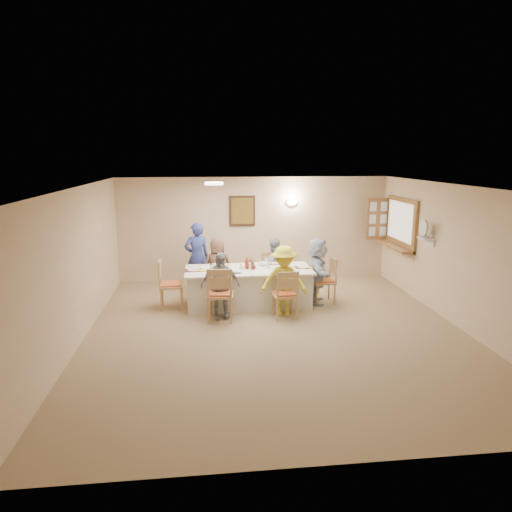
{
  "coord_description": "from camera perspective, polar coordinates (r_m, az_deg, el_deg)",
  "views": [
    {
      "loc": [
        -1.19,
        -7.35,
        3.0
      ],
      "look_at": [
        -0.2,
        1.4,
        1.05
      ],
      "focal_mm": 32.0,
      "sensor_mm": 36.0,
      "label": 1
    }
  ],
  "objects": [
    {
      "name": "chair_front_right",
      "position": [
        8.57,
        3.61,
        -4.68
      ],
      "size": [
        0.49,
        0.49,
        0.95
      ],
      "primitive_type": null,
      "rotation": [
        0.0,
        0.0,
        3.23
      ],
      "color": "tan",
      "rests_on": "ground"
    },
    {
      "name": "wall_picture",
      "position": [
        10.93,
        -1.74,
        5.65
      ],
      "size": [
        0.62,
        0.05,
        0.72
      ],
      "color": "#311C11",
      "rests_on": "room_walls"
    },
    {
      "name": "plate_re",
      "position": [
        9.35,
        5.93,
        -1.37
      ],
      "size": [
        0.23,
        0.23,
        0.01
      ],
      "primitive_type": "cylinder",
      "color": "white",
      "rests_on": "dining_table"
    },
    {
      "name": "diner_right_end",
      "position": [
        9.44,
        7.7,
        -1.84
      ],
      "size": [
        1.42,
        0.88,
        1.37
      ],
      "primitive_type": "imported",
      "rotation": [
        0.0,
        0.0,
        1.38
      ],
      "color": "silver",
      "rests_on": "ground"
    },
    {
      "name": "drinking_glass",
      "position": [
        9.2,
        -1.89,
        -1.25
      ],
      "size": [
        0.06,
        0.06,
        0.1
      ],
      "primitive_type": "cylinder",
      "color": "silver",
      "rests_on": "dining_table"
    },
    {
      "name": "placemat_bl",
      "position": [
        9.55,
        -4.76,
        -1.1
      ],
      "size": [
        0.34,
        0.25,
        0.01
      ],
      "primitive_type": "cube",
      "color": "#472B19",
      "rests_on": "dining_table"
    },
    {
      "name": "condiment_ketchup",
      "position": [
        9.17,
        -1.16,
        -0.88
      ],
      "size": [
        0.15,
        0.15,
        0.24
      ],
      "primitive_type": "imported",
      "rotation": [
        0.0,
        0.0,
        -0.35
      ],
      "color": "#B11E0F",
      "rests_on": "dining_table"
    },
    {
      "name": "plate_fl",
      "position": [
        8.73,
        -4.58,
        -2.33
      ],
      "size": [
        0.22,
        0.22,
        0.01
      ],
      "primitive_type": "cylinder",
      "color": "white",
      "rests_on": "dining_table"
    },
    {
      "name": "diner_front_left",
      "position": [
        8.52,
        -4.51,
        -3.69
      ],
      "size": [
        0.86,
        0.58,
        1.27
      ],
      "primitive_type": "imported",
      "rotation": [
        0.0,
        0.0,
        0.19
      ],
      "color": "#9797A1",
      "rests_on": "ground"
    },
    {
      "name": "wall_sconce",
      "position": [
        11.04,
        4.52,
        6.74
      ],
      "size": [
        0.26,
        0.09,
        0.18
      ],
      "primitive_type": "ellipsoid",
      "color": "white",
      "rests_on": "room_walls"
    },
    {
      "name": "napkin_le",
      "position": [
        9.09,
        -6.68,
        -1.8
      ],
      "size": [
        0.13,
        0.13,
        0.01
      ],
      "primitive_type": "cube",
      "color": "yellow",
      "rests_on": "dining_table"
    },
    {
      "name": "plate_le",
      "position": [
        9.14,
        -7.81,
        -1.73
      ],
      "size": [
        0.24,
        0.24,
        0.02
      ],
      "primitive_type": "cylinder",
      "color": "white",
      "rests_on": "dining_table"
    },
    {
      "name": "plate_fr",
      "position": [
        8.85,
        3.21,
        -2.11
      ],
      "size": [
        0.23,
        0.23,
        0.01
      ],
      "primitive_type": "cylinder",
      "color": "white",
      "rests_on": "dining_table"
    },
    {
      "name": "napkin_bl",
      "position": [
        9.51,
        -3.66,
        -1.11
      ],
      "size": [
        0.14,
        0.14,
        0.01
      ],
      "primitive_type": "cube",
      "color": "yellow",
      "rests_on": "dining_table"
    },
    {
      "name": "dining_table",
      "position": [
        9.28,
        -0.92,
        -3.92
      ],
      "size": [
        2.54,
        1.07,
        0.76
      ],
      "primitive_type": "cube",
      "color": "silver",
      "rests_on": "ground"
    },
    {
      "name": "placemat_br",
      "position": [
        9.66,
        2.38,
        -0.92
      ],
      "size": [
        0.37,
        0.28,
        0.01
      ],
      "primitive_type": "cube",
      "color": "#472B19",
      "rests_on": "dining_table"
    },
    {
      "name": "shutter_door",
      "position": [
        11.39,
        14.96,
        4.5
      ],
      "size": [
        0.55,
        0.04,
        1.0
      ],
      "primitive_type": "cube",
      "color": "olive",
      "rests_on": "room_walls"
    },
    {
      "name": "diner_back_right",
      "position": [
        9.94,
        2.14,
        -1.33
      ],
      "size": [
        0.74,
        0.65,
        1.26
      ],
      "primitive_type": "imported",
      "rotation": [
        0.0,
        0.0,
        3.28
      ],
      "color": "#8A8EA2",
      "rests_on": "ground"
    },
    {
      "name": "fan_shelf",
      "position": [
        9.58,
        20.48,
        2.08
      ],
      "size": [
        0.22,
        0.36,
        0.03
      ],
      "primitive_type": "cube",
      "color": "white",
      "rests_on": "room_walls"
    },
    {
      "name": "diner_front_right",
      "position": [
        8.63,
        3.49,
        -3.15
      ],
      "size": [
        1.01,
        0.73,
        1.36
      ],
      "primitive_type": "imported",
      "rotation": [
        0.0,
        0.0,
        -0.13
      ],
      "color": "yellow",
      "rests_on": "ground"
    },
    {
      "name": "chair_left_end",
      "position": [
        9.23,
        -10.56,
        -3.46
      ],
      "size": [
        0.49,
        0.49,
        0.99
      ],
      "primitive_type": null,
      "rotation": [
        0.0,
        0.0,
        1.6
      ],
      "color": "tan",
      "rests_on": "ground"
    },
    {
      "name": "placemat_fr",
      "position": [
        8.85,
        3.21,
        -2.17
      ],
      "size": [
        0.34,
        0.26,
        0.01
      ],
      "primitive_type": "cube",
      "color": "#472B19",
      "rests_on": "dining_table"
    },
    {
      "name": "napkin_br",
      "position": [
        9.63,
        3.48,
        -0.92
      ],
      "size": [
        0.15,
        0.15,
        0.01
      ],
      "primitive_type": "cube",
      "color": "yellow",
      "rests_on": "dining_table"
    },
    {
      "name": "room_walls",
      "position": [
        7.59,
        2.69,
        1.19
      ],
      "size": [
        7.0,
        7.0,
        7.0
      ],
      "color": "#D4B28B",
      "rests_on": "ground"
    },
    {
      "name": "bowl_b",
      "position": [
        9.47,
        0.93,
        -0.99
      ],
      "size": [
        0.28,
        0.28,
        0.07
      ],
      "primitive_type": "imported",
      "rotation": [
        0.0,
        0.0,
        -0.17
      ],
      "color": "white",
      "rests_on": "dining_table"
    },
    {
      "name": "placemat_re",
      "position": [
        9.35,
        5.93,
        -1.42
      ],
      "size": [
        0.35,
        0.26,
        0.01
      ],
      "primitive_type": "cube",
      "color": "#472B19",
      "rests_on": "dining_table"
    },
    {
      "name": "placemat_le",
      "position": [
        9.14,
        -7.81,
        -1.79
      ],
      "size": [
        0.37,
        0.28,
        0.01
      ],
      "primitive_type": "cube",
      "color": "#472B19",
      "rests_on": "dining_table"
    },
    {
      "name": "ceiling_light",
      "position": [
        8.87,
        -5.28,
        9.01
      ],
      "size": [
        0.36,
        0.36,
        0.05
      ],
      "primitive_type": "cylinder",
      "color": "white",
      "rests_on": "room_walls"
    },
    {
      "name": "condiment_malt",
      "position": [
        9.14,
        -0.34,
        -1.26
      ],
      "size": [
        0.16,
        0.16,
        0.14
      ],
      "primitive_type": "imported",
      "rotation": [
        0.0,
        0.0,
        0.27
      ],
      "color": "#582517",
      "rests_on": "dining_table"
    },
    {
      "name": "chair_front_left",
      "position": [
        8.44,
        -4.47,
        -4.66
      ],
      "size": [
        0.54,
        0.54,
        1.03
      ],
      "primitive_type": null,
      "rotation": [
        0.0,
        0.0,
        3.04
      ],
      "color": "tan",
      "rests_on": "ground"
    },
    {
      "name": "napkin_fl",
      "position": [
        8.69,
        -3.39,
        -2.4
      ],
      "size": [
        0.13,
        0.13,
        0.01
      ],
      "primitive_type": "cube",
      "color": "yellow",
      "rests_on": "dining_table"
    },
    {
      "name": "chair_right_end",
      "position": [
        9.52,
        8.42,
        -3.03
      ],
      "size": [
        0.48,
        0.48,
        0.95
      ],
      "primitive_type": null,
      "rotation": [
        0.0,
        0.0,
        -1.52
      ],
      "color": "tan",
      "rests_on": "ground"
    },
    {
      "name": "chair_back_right",
      "position": [
        10.1,
        2.04,
        -2.15
      ],
      "size": [
        0.5,
        0.5,
        0.9
      ],
      "primitive_type": null,
      "rotation": [
        0.0,
        0.0,
        0.17
      ],
      "color": "tan",
      "rests_on": "ground"
    },
    {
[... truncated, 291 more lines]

